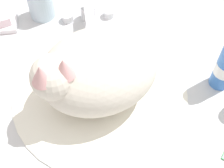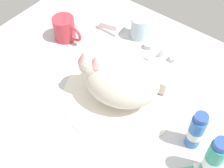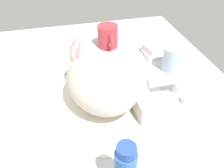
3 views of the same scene
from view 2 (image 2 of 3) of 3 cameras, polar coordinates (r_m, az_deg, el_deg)
name	(u,v)px [view 2 (image 2 of 3)]	position (r cm, az deg, el deg)	size (l,w,h in cm)	color
ground_plane	(121,98)	(94.90, 1.63, -2.65)	(110.00, 82.50, 3.00)	silver
sink_basin	(121,94)	(93.43, 1.65, -1.97)	(35.67, 35.67, 0.69)	white
faucet	(159,51)	(103.87, 8.66, 6.06)	(13.03, 11.52, 5.75)	silver
cat	(120,77)	(88.01, 1.43, 1.26)	(25.96, 23.33, 15.94)	beige
coffee_mug	(65,29)	(109.83, -8.78, 10.13)	(11.71, 7.62, 8.54)	#C63842
rinse_cup	(139,28)	(109.79, 5.12, 10.40)	(6.08, 6.08, 8.09)	silver
soap_dish	(111,26)	(115.28, -0.15, 10.67)	(9.00, 6.40, 1.20)	white
soap_bar	(111,23)	(114.22, -0.15, 11.31)	(6.16, 4.96, 2.13)	silver
toothpaste_bottle	(196,131)	(82.45, 15.37, -8.45)	(4.16, 4.16, 12.92)	#3870C6
mouthwash_bottle	(213,159)	(78.45, 18.36, -13.16)	(4.40, 4.40, 15.13)	teal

